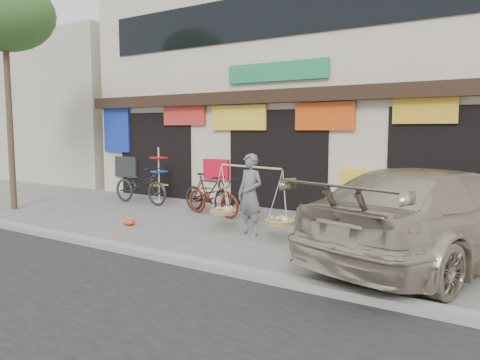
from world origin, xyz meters
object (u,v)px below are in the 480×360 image
Objects in this scene: street_tree at (4,15)px; bike_2 at (213,197)px; bike_1 at (208,193)px; display_rack at (159,180)px; bike_0 at (141,185)px; street_vendor at (250,198)px; suv at (436,216)px.

bike_2 is (5.16, 2.22, -4.69)m from street_tree.
street_tree is 7.14m from bike_1.
bike_1 is at bearing -15.40° from display_rack.
display_rack is (0.22, 0.55, 0.12)m from bike_0.
bike_1 is (-2.28, 1.58, -0.26)m from street_vendor.
street_vendor reaches higher than suv.
suv reaches higher than bike_2.
street_tree is 1.07× the size of suv.
bike_2 is (-1.95, 1.34, -0.30)m from street_vendor.
bike_1 is at bearing 156.32° from street_vendor.
bike_2 is at bearing -118.82° from bike_1.
street_tree is 3.38× the size of bike_2.
street_tree reaches higher than bike_2.
suv is (5.54, -1.38, 0.30)m from bike_2.
bike_1 is 0.94× the size of bike_2.
bike_2 is (2.90, -0.34, -0.06)m from bike_0.
street_vendor reaches higher than bike_1.
street_vendor reaches higher than bike_0.
bike_0 is at bearing 48.57° from street_tree.
display_rack is at bearing 82.48° from bike_2.
suv is at bearing 4.50° from street_tree.
bike_2 is 1.11× the size of display_rack.
street_tree is at bearing -128.55° from display_rack.
street_vendor is at bearing 7.08° from street_tree.
display_rack is (-4.63, 2.23, -0.12)m from street_vendor.
bike_1 is (4.82, 2.46, -4.66)m from street_tree.
bike_2 is at bearing 2.14° from suv.
bike_2 is at bearing -95.49° from bike_0.
bike_1 is 1.05× the size of display_rack.
street_tree is at bearing -161.90° from street_vendor.
bike_1 is 0.41m from bike_2.
bike_0 reaches higher than bike_1.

